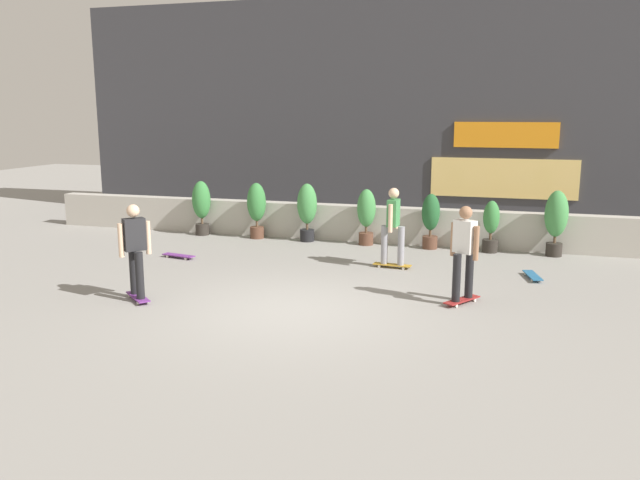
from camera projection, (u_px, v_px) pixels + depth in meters
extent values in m
plane|color=gray|center=(294.00, 310.00, 10.74)|extent=(48.00, 48.00, 0.00)
cube|color=#B2ADA3|center=(371.00, 224.00, 16.28)|extent=(18.00, 0.40, 0.90)
cube|color=#38383D|center=(401.00, 111.00, 19.48)|extent=(20.00, 2.00, 6.50)
cube|color=orange|center=(506.00, 135.00, 17.76)|extent=(2.80, 0.08, 0.70)
cube|color=#F2CC72|center=(503.00, 178.00, 18.00)|extent=(4.00, 0.06, 1.10)
cylinder|color=#2D2823|center=(202.00, 229.00, 17.19)|extent=(0.36, 0.36, 0.30)
cylinder|color=brown|center=(202.00, 221.00, 17.14)|extent=(0.06, 0.06, 0.15)
ellipsoid|color=#387F3D|center=(201.00, 200.00, 17.03)|extent=(0.48, 0.48, 0.99)
cylinder|color=brown|center=(257.00, 232.00, 16.74)|extent=(0.36, 0.36, 0.30)
cylinder|color=brown|center=(257.00, 224.00, 16.70)|extent=(0.06, 0.06, 0.15)
ellipsoid|color=#387F3D|center=(256.00, 202.00, 16.59)|extent=(0.48, 0.48, 0.99)
cylinder|color=black|center=(307.00, 235.00, 16.36)|extent=(0.36, 0.36, 0.30)
cylinder|color=brown|center=(307.00, 227.00, 16.31)|extent=(0.06, 0.06, 0.15)
ellipsoid|color=#428C47|center=(307.00, 204.00, 16.20)|extent=(0.50, 0.50, 1.02)
cylinder|color=brown|center=(366.00, 239.00, 15.92)|extent=(0.36, 0.36, 0.30)
cylinder|color=brown|center=(366.00, 230.00, 15.88)|extent=(0.06, 0.06, 0.15)
ellipsoid|color=#428C47|center=(366.00, 208.00, 15.77)|extent=(0.45, 0.45, 0.93)
cylinder|color=brown|center=(430.00, 242.00, 15.48)|extent=(0.36, 0.36, 0.30)
cylinder|color=brown|center=(430.00, 233.00, 15.44)|extent=(0.06, 0.06, 0.15)
ellipsoid|color=#235B2D|center=(431.00, 212.00, 15.34)|extent=(0.43, 0.43, 0.87)
cylinder|color=#2D2823|center=(490.00, 246.00, 15.09)|extent=(0.36, 0.36, 0.30)
cylinder|color=brown|center=(490.00, 236.00, 15.04)|extent=(0.06, 0.06, 0.15)
ellipsoid|color=#387F3D|center=(491.00, 217.00, 14.95)|extent=(0.37, 0.37, 0.76)
cylinder|color=#2D2823|center=(554.00, 249.00, 14.69)|extent=(0.36, 0.36, 0.30)
cylinder|color=brown|center=(555.00, 240.00, 14.64)|extent=(0.06, 0.06, 0.15)
ellipsoid|color=#428C47|center=(556.00, 214.00, 14.52)|extent=(0.51, 0.51, 1.05)
cube|color=#BF8C26|center=(392.00, 265.00, 13.59)|extent=(0.81, 0.26, 0.02)
cylinder|color=silver|center=(379.00, 266.00, 13.62)|extent=(0.06, 0.03, 0.06)
cylinder|color=silver|center=(381.00, 265.00, 13.76)|extent=(0.06, 0.03, 0.06)
cylinder|color=silver|center=(403.00, 268.00, 13.43)|extent=(0.06, 0.03, 0.06)
cylinder|color=silver|center=(405.00, 267.00, 13.58)|extent=(0.06, 0.03, 0.06)
cylinder|color=gray|center=(384.00, 245.00, 13.57)|extent=(0.14, 0.14, 0.82)
cylinder|color=gray|center=(401.00, 246.00, 13.45)|extent=(0.14, 0.14, 0.82)
cube|color=#3F8C4C|center=(393.00, 213.00, 13.37)|extent=(0.23, 0.37, 0.56)
sphere|color=beige|center=(394.00, 193.00, 13.29)|extent=(0.22, 0.22, 0.22)
cylinder|color=beige|center=(390.00, 218.00, 13.17)|extent=(0.09, 0.09, 0.58)
cylinder|color=beige|center=(396.00, 215.00, 13.60)|extent=(0.09, 0.09, 0.58)
cube|color=#72338C|center=(138.00, 297.00, 11.27)|extent=(0.73, 0.68, 0.02)
cylinder|color=silver|center=(129.00, 296.00, 11.45)|extent=(0.06, 0.06, 0.06)
cylinder|color=silver|center=(138.00, 294.00, 11.53)|extent=(0.06, 0.06, 0.06)
cylinder|color=silver|center=(138.00, 303.00, 11.02)|extent=(0.06, 0.06, 0.06)
cylinder|color=silver|center=(147.00, 302.00, 11.10)|extent=(0.06, 0.06, 0.06)
cylinder|color=black|center=(134.00, 271.00, 11.33)|extent=(0.14, 0.14, 0.82)
cylinder|color=black|center=(140.00, 276.00, 11.04)|extent=(0.14, 0.14, 0.82)
cube|color=#262628|center=(134.00, 234.00, 11.05)|extent=(0.39, 0.40, 0.56)
sphere|color=beige|center=(133.00, 211.00, 10.97)|extent=(0.22, 0.22, 0.22)
cylinder|color=beige|center=(121.00, 240.00, 10.94)|extent=(0.09, 0.09, 0.58)
cylinder|color=beige|center=(148.00, 238.00, 11.19)|extent=(0.09, 0.09, 0.58)
cube|color=maroon|center=(462.00, 300.00, 11.08)|extent=(0.59, 0.79, 0.02)
cylinder|color=silver|center=(467.00, 298.00, 11.31)|extent=(0.05, 0.06, 0.06)
cylinder|color=silver|center=(475.00, 300.00, 11.20)|extent=(0.05, 0.06, 0.06)
cylinder|color=silver|center=(449.00, 304.00, 10.98)|extent=(0.05, 0.06, 0.06)
cylinder|color=silver|center=(456.00, 306.00, 10.86)|extent=(0.05, 0.06, 0.06)
cylinder|color=black|center=(469.00, 274.00, 11.11)|extent=(0.14, 0.14, 0.82)
cylinder|color=black|center=(457.00, 278.00, 10.88)|extent=(0.14, 0.14, 0.82)
cube|color=white|center=(465.00, 237.00, 10.86)|extent=(0.41, 0.36, 0.56)
sphere|color=#9E7051|center=(466.00, 213.00, 10.78)|extent=(0.22, 0.22, 0.22)
cylinder|color=#9E7051|center=(453.00, 239.00, 11.05)|extent=(0.09, 0.09, 0.58)
cylinder|color=#9E7051|center=(476.00, 243.00, 10.70)|extent=(0.09, 0.09, 0.58)
cube|color=#72338C|center=(179.00, 255.00, 14.48)|extent=(0.82, 0.34, 0.02)
cylinder|color=silver|center=(167.00, 256.00, 14.54)|extent=(0.06, 0.04, 0.06)
cylinder|color=silver|center=(172.00, 255.00, 14.68)|extent=(0.06, 0.04, 0.06)
cylinder|color=silver|center=(186.00, 259.00, 14.30)|extent=(0.06, 0.04, 0.06)
cylinder|color=silver|center=(190.00, 257.00, 14.44)|extent=(0.06, 0.04, 0.06)
cube|color=#266699|center=(533.00, 275.00, 12.73)|extent=(0.39, 0.82, 0.02)
cylinder|color=silver|center=(540.00, 281.00, 12.48)|extent=(0.04, 0.06, 0.06)
cylinder|color=silver|center=(532.00, 280.00, 12.49)|extent=(0.04, 0.06, 0.06)
cylinder|color=silver|center=(533.00, 274.00, 12.99)|extent=(0.04, 0.06, 0.06)
cylinder|color=silver|center=(525.00, 274.00, 12.99)|extent=(0.04, 0.06, 0.06)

